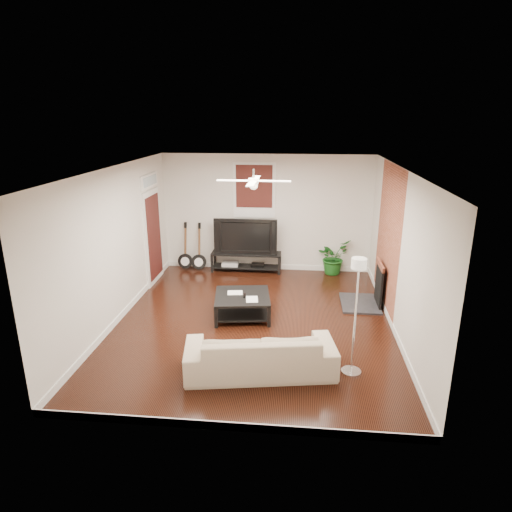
{
  "coord_description": "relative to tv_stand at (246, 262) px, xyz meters",
  "views": [
    {
      "loc": [
        0.78,
        -7.43,
        3.65
      ],
      "look_at": [
        0.0,
        0.4,
        1.15
      ],
      "focal_mm": 31.2,
      "sensor_mm": 36.0,
      "label": 1
    }
  ],
  "objects": [
    {
      "name": "ceiling_fan",
      "position": [
        0.48,
        -2.78,
        2.36
      ],
      "size": [
        1.24,
        1.24,
        0.32
      ],
      "primitive_type": null,
      "color": "white",
      "rests_on": "ceiling"
    },
    {
      "name": "door_left",
      "position": [
        -1.98,
        -0.88,
        1.01
      ],
      "size": [
        0.08,
        1.0,
        2.5
      ],
      "primitive_type": "cube",
      "color": "white",
      "rests_on": "wall_left"
    },
    {
      "name": "tv",
      "position": [
        0.0,
        0.02,
        0.67
      ],
      "size": [
        1.5,
        0.2,
        0.87
      ],
      "primitive_type": "imported",
      "color": "black",
      "rests_on": "tv_stand"
    },
    {
      "name": "room",
      "position": [
        0.48,
        -2.78,
        1.16
      ],
      "size": [
        5.01,
        6.01,
        2.81
      ],
      "color": "black",
      "rests_on": "ground"
    },
    {
      "name": "tv_stand",
      "position": [
        0.0,
        0.0,
        0.0
      ],
      "size": [
        1.68,
        0.45,
        0.47
      ],
      "primitive_type": "cube",
      "color": "black",
      "rests_on": "floor"
    },
    {
      "name": "coffee_table",
      "position": [
        0.24,
        -2.55,
        -0.02
      ],
      "size": [
        1.14,
        1.14,
        0.42
      ],
      "primitive_type": "cube",
      "rotation": [
        0.0,
        0.0,
        0.14
      ],
      "color": "black",
      "rests_on": "floor"
    },
    {
      "name": "sofa",
      "position": [
        0.74,
        -4.43,
        0.09
      ],
      "size": [
        2.31,
        1.21,
        0.64
      ],
      "primitive_type": "imported",
      "rotation": [
        0.0,
        0.0,
        3.31
      ],
      "color": "tan",
      "rests_on": "floor"
    },
    {
      "name": "potted_plant",
      "position": [
        2.09,
        0.04,
        0.18
      ],
      "size": [
        0.97,
        0.98,
        0.83
      ],
      "primitive_type": "imported",
      "rotation": [
        0.0,
        0.0,
        0.9
      ],
      "color": "#19591B",
      "rests_on": "floor"
    },
    {
      "name": "fireplace",
      "position": [
        2.68,
        -1.78,
        0.22
      ],
      "size": [
        0.8,
        1.1,
        0.92
      ],
      "primitive_type": "cube",
      "color": "black",
      "rests_on": "floor"
    },
    {
      "name": "brick_accent",
      "position": [
        2.97,
        -1.78,
        1.16
      ],
      "size": [
        0.02,
        2.2,
        2.8
      ],
      "primitive_type": "cube",
      "color": "#974A30",
      "rests_on": "floor"
    },
    {
      "name": "guitar_right",
      "position": [
        -1.16,
        -0.06,
        0.35
      ],
      "size": [
        0.38,
        0.28,
        1.18
      ],
      "primitive_type": null,
      "rotation": [
        0.0,
        0.0,
        0.07
      ],
      "color": "black",
      "rests_on": "floor"
    },
    {
      "name": "guitar_left",
      "position": [
        -1.51,
        -0.03,
        0.35
      ],
      "size": [
        0.37,
        0.27,
        1.18
      ],
      "primitive_type": null,
      "rotation": [
        0.0,
        0.0,
        -0.03
      ],
      "color": "black",
      "rests_on": "floor"
    },
    {
      "name": "floor_lamp",
      "position": [
        2.09,
        -4.33,
        0.66
      ],
      "size": [
        0.34,
        0.34,
        1.8
      ],
      "primitive_type": null,
      "rotation": [
        0.0,
        0.0,
        0.17
      ],
      "color": "silver",
      "rests_on": "floor"
    },
    {
      "name": "window_back",
      "position": [
        0.18,
        0.19,
        1.71
      ],
      "size": [
        1.0,
        0.06,
        1.3
      ],
      "primitive_type": "cube",
      "color": "#3E1611",
      "rests_on": "wall_back"
    }
  ]
}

